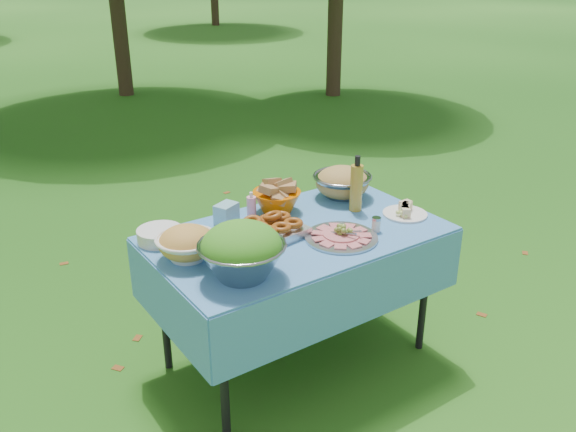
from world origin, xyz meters
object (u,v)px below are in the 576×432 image
object	(u,v)px
pasta_bowl_steel	(342,182)
charcuterie_platter	(341,231)
salad_bowl	(242,251)
plate_stack	(160,235)
picnic_table	(297,297)
oil_bottle	(356,183)
bread_bowl	(277,196)

from	to	relation	value
pasta_bowl_steel	charcuterie_platter	distance (m)	0.56
salad_bowl	plate_stack	distance (m)	0.56
pasta_bowl_steel	salad_bowl	bearing A→B (deg)	-152.93
picnic_table	salad_bowl	xyz separation A→B (m)	(-0.46, -0.23, 0.51)
charcuterie_platter	oil_bottle	xyz separation A→B (m)	(0.29, 0.24, 0.11)
plate_stack	charcuterie_platter	size ratio (longest dim) A/B	0.61
bread_bowl	pasta_bowl_steel	distance (m)	0.43
salad_bowl	bread_bowl	xyz separation A→B (m)	(0.52, 0.52, -0.04)
picnic_table	oil_bottle	world-z (taller)	oil_bottle
picnic_table	oil_bottle	size ratio (longest dim) A/B	4.73
salad_bowl	plate_stack	bearing A→B (deg)	106.01
picnic_table	salad_bowl	bearing A→B (deg)	-153.36
salad_bowl	bread_bowl	distance (m)	0.73
bread_bowl	oil_bottle	world-z (taller)	oil_bottle
charcuterie_platter	pasta_bowl_steel	bearing A→B (deg)	50.78
bread_bowl	salad_bowl	bearing A→B (deg)	-135.23
picnic_table	bread_bowl	world-z (taller)	bread_bowl
bread_bowl	charcuterie_platter	distance (m)	0.47
plate_stack	bread_bowl	xyz separation A→B (m)	(0.67, -0.01, 0.06)
bread_bowl	oil_bottle	size ratio (longest dim) A/B	0.85
pasta_bowl_steel	oil_bottle	bearing A→B (deg)	-108.18
salad_bowl	plate_stack	world-z (taller)	salad_bowl
picnic_table	charcuterie_platter	distance (m)	0.48
bread_bowl	picnic_table	bearing A→B (deg)	-102.61
plate_stack	charcuterie_platter	world-z (taller)	charcuterie_platter
pasta_bowl_steel	oil_bottle	distance (m)	0.22
plate_stack	pasta_bowl_steel	distance (m)	1.10
plate_stack	charcuterie_platter	bearing A→B (deg)	-32.89
plate_stack	pasta_bowl_steel	world-z (taller)	pasta_bowl_steel
salad_bowl	pasta_bowl_steel	bearing A→B (deg)	27.07
picnic_table	charcuterie_platter	bearing A→B (deg)	-52.87
salad_bowl	pasta_bowl_steel	world-z (taller)	salad_bowl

